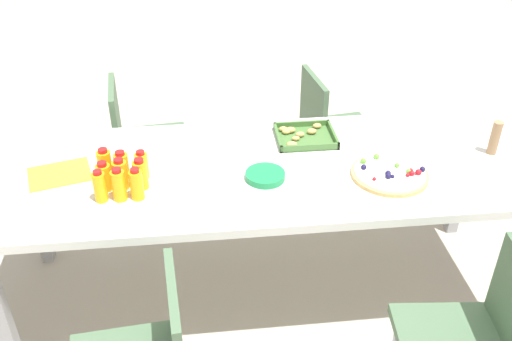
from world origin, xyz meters
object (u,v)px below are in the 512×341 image
(juice_bottle_2, at_px, (137,184))
(napkin_stack, at_px, (17,211))
(juice_bottle_5, at_px, (140,174))
(party_table, at_px, (265,178))
(snack_tray, at_px, (304,136))
(cardboard_tube, at_px, (495,138))
(chair_far_right, at_px, (331,127))
(fruit_pizza, at_px, (390,174))
(juice_bottle_8, at_px, (142,165))
(juice_bottle_4, at_px, (120,175))
(paper_folder, at_px, (60,174))
(juice_bottle_6, at_px, (105,165))
(juice_bottle_0, at_px, (100,187))
(plate_stack, at_px, (265,176))
(juice_bottle_7, at_px, (122,166))
(chair_near_right, at_px, (476,338))
(juice_bottle_1, at_px, (119,185))
(chair_far_left, at_px, (140,138))
(juice_bottle_3, at_px, (104,177))

(juice_bottle_2, height_order, napkin_stack, juice_bottle_2)
(juice_bottle_5, xyz_separation_m, napkin_stack, (-0.48, -0.12, -0.06))
(party_table, relative_size, juice_bottle_5, 17.60)
(snack_tray, bearing_deg, cardboard_tube, -15.19)
(party_table, bearing_deg, chair_far_right, 57.60)
(party_table, xyz_separation_m, fruit_pizza, (0.53, -0.14, 0.07))
(juice_bottle_8, relative_size, fruit_pizza, 0.40)
(juice_bottle_4, xyz_separation_m, paper_folder, (-0.28, 0.13, -0.06))
(juice_bottle_6, bearing_deg, juice_bottle_0, -91.54)
(juice_bottle_6, height_order, napkin_stack, juice_bottle_6)
(juice_bottle_5, xyz_separation_m, plate_stack, (0.52, 0.01, -0.05))
(chair_far_right, xyz_separation_m, juice_bottle_0, (-1.18, -0.95, 0.31))
(juice_bottle_5, height_order, snack_tray, juice_bottle_5)
(snack_tray, xyz_separation_m, napkin_stack, (-1.23, -0.46, -0.01))
(juice_bottle_7, xyz_separation_m, paper_folder, (-0.28, 0.06, -0.06))
(juice_bottle_7, bearing_deg, plate_stack, -6.07)
(chair_far_right, height_order, juice_bottle_6, juice_bottle_6)
(chair_near_right, height_order, juice_bottle_0, juice_bottle_0)
(juice_bottle_0, relative_size, paper_folder, 0.55)
(juice_bottle_6, bearing_deg, paper_folder, 164.67)
(juice_bottle_5, xyz_separation_m, juice_bottle_6, (-0.15, 0.08, 0.01))
(chair_near_right, relative_size, paper_folder, 3.19)
(fruit_pizza, bearing_deg, juice_bottle_2, -177.61)
(juice_bottle_5, height_order, juice_bottle_7, juice_bottle_5)
(juice_bottle_1, bearing_deg, napkin_stack, -173.10)
(chair_near_right, height_order, chair_far_left, same)
(juice_bottle_6, bearing_deg, cardboard_tube, 0.85)
(juice_bottle_6, xyz_separation_m, fruit_pizza, (1.21, -0.11, -0.06))
(chair_far_left, bearing_deg, juice_bottle_8, 0.92)
(juice_bottle_7, relative_size, paper_folder, 0.53)
(chair_far_left, height_order, plate_stack, chair_far_left)
(juice_bottle_1, relative_size, juice_bottle_8, 1.12)
(party_table, distance_m, juice_bottle_2, 0.59)
(chair_far_left, xyz_separation_m, napkin_stack, (-0.39, -0.99, 0.25))
(chair_near_right, xyz_separation_m, plate_stack, (-0.67, 0.73, 0.26))
(chair_near_right, bearing_deg, juice_bottle_0, 69.64)
(juice_bottle_2, bearing_deg, chair_far_left, 94.80)
(chair_near_right, bearing_deg, paper_folder, 66.33)
(juice_bottle_5, xyz_separation_m, fruit_pizza, (1.06, -0.03, -0.05))
(party_table, xyz_separation_m, cardboard_tube, (1.05, 0.00, 0.14))
(juice_bottle_8, bearing_deg, juice_bottle_3, -153.93)
(chair_far_left, height_order, juice_bottle_6, juice_bottle_6)
(juice_bottle_1, distance_m, juice_bottle_6, 0.17)
(juice_bottle_5, distance_m, napkin_stack, 0.50)
(juice_bottle_1, bearing_deg, juice_bottle_4, 90.45)
(juice_bottle_1, height_order, snack_tray, juice_bottle_1)
(juice_bottle_1, height_order, juice_bottle_2, juice_bottle_1)
(juice_bottle_0, relative_size, napkin_stack, 0.95)
(juice_bottle_4, height_order, juice_bottle_5, juice_bottle_4)
(juice_bottle_4, height_order, cardboard_tube, cardboard_tube)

